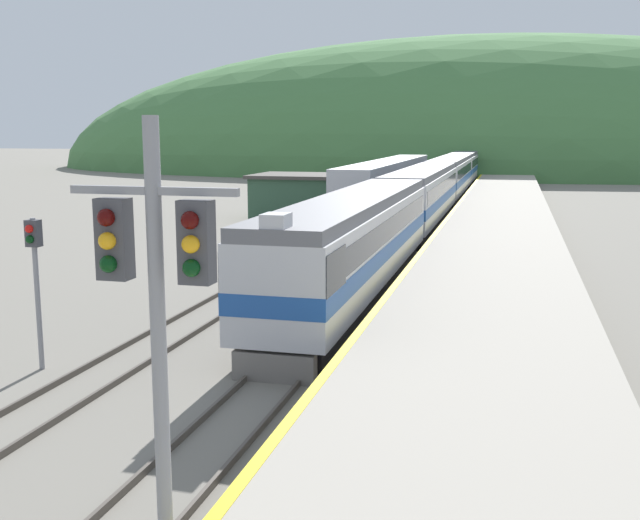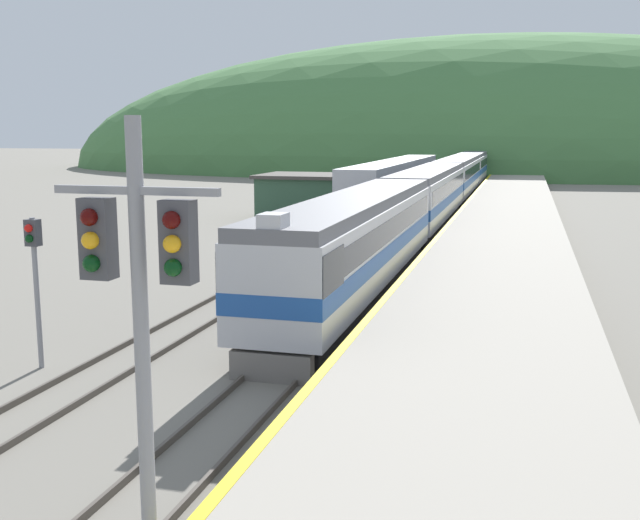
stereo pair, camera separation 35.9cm
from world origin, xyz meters
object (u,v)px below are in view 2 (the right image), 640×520
Objects in this scene: carriage_second at (429,196)px; carriage_fourth at (474,167)px; signal_mast_main at (139,302)px; express_train_lead_car at (356,243)px; carriage_fifth at (484,160)px; siding_train at (396,183)px; signal_post_siding at (34,261)px; carriage_third at (458,177)px.

carriage_second is 1.00× the size of carriage_fourth.
carriage_second is 3.21× the size of signal_mast_main.
signal_mast_main is (1.53, -19.31, 2.09)m from express_train_lead_car.
siding_train is (-4.52, -51.73, -0.12)m from carriage_fifth.
carriage_fourth is 30.19m from siding_train.
carriage_second is 33.21m from signal_post_siding.
signal_mast_main reaches higher than carriage_fifth.
siding_train is at bearing 87.66° from signal_post_siding.
signal_mast_main reaches higher than siding_train.
siding_train is at bearing -119.59° from carriage_third.
signal_mast_main is at bearing -47.71° from signal_post_siding.
carriage_fifth is 51.93m from siding_train.
siding_train is at bearing -98.62° from carriage_fourth.
carriage_fourth is at bearing 90.00° from carriage_second.
carriage_second is (0.00, 22.01, -0.01)m from express_train_lead_car.
express_train_lead_car reaches higher than carriage_third.
signal_post_siding reaches higher than carriage_second.
carriage_third and carriage_fourth have the same top height.
carriage_fifth is at bearing 90.00° from carriage_third.
carriage_second is 14.63m from siding_train.
express_train_lead_car is 0.99× the size of carriage_fifth.
express_train_lead_car is 43.89m from carriage_third.
siding_train is (-4.52, -29.85, -0.12)m from carriage_fourth.
carriage_third is 54.84m from signal_post_siding.
signal_mast_main is at bearing -83.75° from siding_train.
carriage_fourth is (0.00, 43.76, 0.00)m from carriage_second.
signal_mast_main is (1.53, -85.08, 2.10)m from carriage_fourth.
signal_post_siding is at bearing -93.74° from carriage_fifth.
carriage_second is at bearing -90.00° from carriage_fourth.
carriage_fourth is (0.00, 21.88, 0.00)m from carriage_third.
express_train_lead_car is at bearing 58.70° from signal_post_siding.
carriage_second is at bearing -90.00° from carriage_third.
signal_post_siding is at bearing 132.29° from signal_mast_main.
signal_mast_main is at bearing -85.48° from express_train_lead_car.
express_train_lead_car reaches higher than carriage_fourth.
carriage_fifth is at bearing 90.82° from signal_mast_main.
signal_post_siding is (-1.90, -46.49, 0.91)m from siding_train.
carriage_fourth is (0.00, 65.77, -0.01)m from express_train_lead_car.
express_train_lead_car is at bearing 94.52° from signal_mast_main.
carriage_fifth is at bearing 90.00° from carriage_fourth.
signal_post_siding is at bearing -121.30° from express_train_lead_car.
siding_train is at bearing 97.18° from express_train_lead_car.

